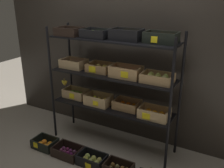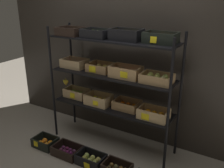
% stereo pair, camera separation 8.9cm
% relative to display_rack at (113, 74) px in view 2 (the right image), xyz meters
% --- Properties ---
extents(ground_plane, '(10.00, 10.00, 0.00)m').
position_rel_display_rack_xyz_m(ground_plane, '(-0.01, 0.00, -1.03)').
color(ground_plane, gray).
extents(storefront_wall, '(4.06, 0.12, 2.76)m').
position_rel_display_rack_xyz_m(storefront_wall, '(-0.01, 0.42, 0.35)').
color(storefront_wall, '#2D2823').
rests_on(storefront_wall, ground_plane).
extents(display_rack, '(1.78, 0.47, 1.60)m').
position_rel_display_rack_xyz_m(display_rack, '(0.00, 0.00, 0.00)').
color(display_rack, black).
rests_on(display_rack, ground_plane).
extents(crate_ground_orange, '(0.32, 0.24, 0.13)m').
position_rel_display_rack_xyz_m(crate_ground_orange, '(-0.77, -0.52, -0.98)').
color(crate_ground_orange, black).
rests_on(crate_ground_orange, ground_plane).
extents(crate_ground_plum, '(0.37, 0.26, 0.13)m').
position_rel_display_rack_xyz_m(crate_ground_plum, '(-0.38, -0.52, -0.99)').
color(crate_ground_plum, black).
rests_on(crate_ground_plum, ground_plane).
extents(crate_ground_pear, '(0.35, 0.24, 0.13)m').
position_rel_display_rack_xyz_m(crate_ground_pear, '(-0.01, -0.51, -0.98)').
color(crate_ground_pear, black).
rests_on(crate_ground_pear, ground_plane).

